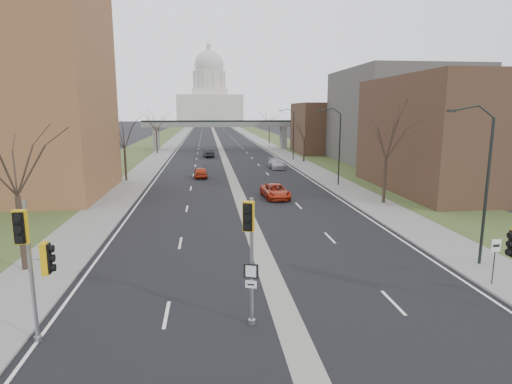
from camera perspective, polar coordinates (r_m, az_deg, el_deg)
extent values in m
plane|color=black|center=(17.57, 4.86, -18.12)|extent=(700.00, 700.00, 0.00)
cube|color=black|center=(165.31, -5.54, 7.79)|extent=(20.00, 600.00, 0.01)
cube|color=gray|center=(165.31, -5.54, 7.79)|extent=(1.20, 600.00, 0.02)
cube|color=gray|center=(165.97, -1.35, 7.87)|extent=(4.00, 600.00, 0.12)
cube|color=gray|center=(165.51, -9.73, 7.71)|extent=(4.00, 600.00, 0.12)
cube|color=#32451F|center=(166.63, 0.72, 7.88)|extent=(8.00, 600.00, 0.10)
cube|color=#32451F|center=(165.94, -11.82, 7.64)|extent=(8.00, 600.00, 0.10)
cube|color=#432F1F|center=(50.98, 25.82, 6.93)|extent=(16.00, 20.00, 12.00)
cube|color=#52504B|center=(73.96, 18.59, 9.47)|extent=(18.00, 22.00, 15.00)
cube|color=#432F1F|center=(88.78, 9.99, 8.37)|extent=(14.00, 14.00, 10.00)
cube|color=slate|center=(95.87, -13.17, 6.92)|extent=(1.20, 2.50, 5.00)
cube|color=slate|center=(96.79, 3.67, 7.22)|extent=(1.20, 2.50, 5.00)
cube|color=slate|center=(95.16, -4.74, 8.95)|extent=(34.00, 3.00, 1.00)
cube|color=black|center=(95.14, -4.75, 9.37)|extent=(34.00, 0.15, 0.50)
cube|color=beige|center=(335.08, -6.16, 10.98)|extent=(48.00, 42.00, 20.00)
cube|color=beige|center=(335.35, -6.21, 13.03)|extent=(26.00, 26.00, 5.00)
cylinder|color=beige|center=(335.83, -6.24, 14.57)|extent=(22.00, 22.00, 14.00)
sphere|color=beige|center=(336.75, -6.28, 16.43)|extent=(22.00, 22.00, 22.00)
cylinder|color=beige|center=(338.09, -6.32, 18.37)|extent=(3.60, 3.60, 4.50)
cylinder|color=black|center=(26.20, 28.36, -0.11)|extent=(0.16, 0.16, 8.00)
cube|color=black|center=(24.58, 24.81, 9.78)|extent=(0.45, 0.18, 0.14)
cylinder|color=black|center=(49.58, 11.06, 5.54)|extent=(0.16, 0.16, 8.00)
cube|color=black|center=(48.74, 8.62, 10.65)|extent=(0.45, 0.18, 0.14)
cylinder|color=black|center=(74.71, 5.02, 7.39)|extent=(0.16, 0.16, 8.00)
cube|color=black|center=(74.15, 3.30, 10.76)|extent=(0.45, 0.18, 0.14)
cylinder|color=#382B21|center=(25.87, -28.80, -4.82)|extent=(0.28, 0.28, 4.00)
cylinder|color=#382B21|center=(54.36, -17.00, 3.46)|extent=(0.28, 0.28, 3.75)
cylinder|color=#382B21|center=(87.84, -13.09, 6.43)|extent=(0.28, 0.28, 4.25)
cylinder|color=#382B21|center=(40.93, 16.77, 1.38)|extent=(0.28, 0.28, 4.00)
cylinder|color=#382B21|center=(72.21, 6.40, 5.46)|extent=(0.28, 0.28, 3.50)
cylinder|color=#382B21|center=(111.42, 1.78, 7.57)|extent=(0.28, 0.28, 4.25)
cylinder|color=gray|center=(17.73, -27.78, -9.54)|extent=(0.15, 0.15, 5.40)
cylinder|color=gray|center=(18.74, -27.05, -17.04)|extent=(0.29, 0.29, 0.21)
cube|color=#C8970B|center=(16.74, -28.88, -4.11)|extent=(0.46, 0.44, 1.19)
cube|color=#C8970B|center=(17.41, -26.29, -7.97)|extent=(0.44, 0.46, 1.19)
cylinder|color=gray|center=(17.03, -0.58, -9.42)|extent=(0.14, 0.14, 5.21)
cylinder|color=gray|center=(18.04, -0.57, -16.90)|extent=(0.28, 0.28, 0.20)
cube|color=#C8970B|center=(15.97, -1.01, -3.27)|extent=(0.53, 0.52, 1.15)
cube|color=black|center=(17.13, -0.58, -10.36)|extent=(0.58, 0.24, 0.60)
cube|color=silver|center=(17.34, -0.58, -12.06)|extent=(0.44, 0.19, 0.30)
cylinder|color=black|center=(24.08, 29.12, -8.48)|extent=(0.05, 0.05, 1.97)
cube|color=silver|center=(23.80, 29.33, -6.23)|extent=(0.49, 0.05, 0.63)
imported|color=#A42A12|center=(55.51, -7.40, 2.62)|extent=(1.83, 4.13, 1.38)
imported|color=black|center=(80.30, -6.37, 5.19)|extent=(2.20, 4.72, 1.50)
imported|color=#A92812|center=(42.08, 2.60, 0.10)|extent=(2.63, 5.12, 1.38)
imported|color=#9D9DA4|center=(63.82, 2.73, 3.77)|extent=(2.20, 4.94, 1.41)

